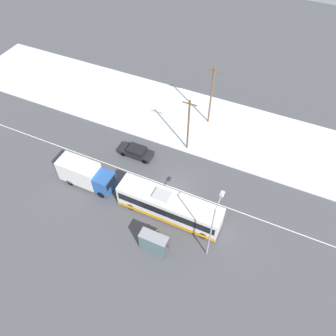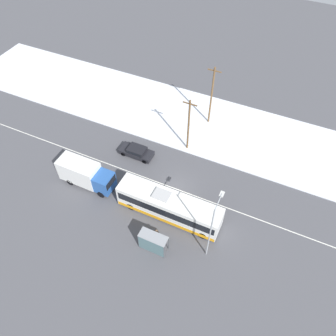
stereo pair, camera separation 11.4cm
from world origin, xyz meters
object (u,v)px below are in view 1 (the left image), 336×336
object	(u,v)px
sedan_car	(136,151)
streetlamp	(213,225)
bus_shelter	(153,242)
utility_pole_roadside	(188,125)
city_bus	(169,206)
utility_pole_snowlot	(211,95)
box_truck	(85,174)
pedestrian_at_stop	(157,234)

from	to	relation	value
sedan_car	streetlamp	xyz separation A→B (m)	(12.98, -8.75, 4.38)
bus_shelter	utility_pole_roadside	world-z (taller)	utility_pole_roadside
city_bus	utility_pole_roadside	xyz separation A→B (m)	(-2.13, 10.35, 2.48)
sedan_car	utility_pole_snowlot	size ratio (longest dim) A/B	0.49
city_bus	sedan_car	xyz separation A→B (m)	(-7.55, 6.43, -0.89)
city_bus	utility_pole_roadside	bearing A→B (deg)	101.65
box_truck	bus_shelter	size ratio (longest dim) A/B	2.30
box_truck	sedan_car	distance (m)	7.32
city_bus	streetlamp	distance (m)	6.86
pedestrian_at_stop	utility_pole_snowlot	size ratio (longest dim) A/B	0.20
utility_pole_snowlot	utility_pole_roadside	bearing A→B (deg)	-97.13
city_bus	bus_shelter	distance (m)	4.64
bus_shelter	streetlamp	xyz separation A→B (m)	(5.16, 2.31, 3.44)
pedestrian_at_stop	utility_pole_roadside	size ratio (longest dim) A/B	0.22
bus_shelter	utility_pole_snowlot	size ratio (longest dim) A/B	0.33
city_bus	utility_pole_snowlot	distance (m)	16.70
streetlamp	utility_pole_snowlot	world-z (taller)	utility_pole_snowlot
utility_pole_snowlot	city_bus	bearing A→B (deg)	-85.18
pedestrian_at_stop	streetlamp	world-z (taller)	streetlamp
sedan_car	utility_pole_snowlot	xyz separation A→B (m)	(6.17, 9.95, 3.89)
streetlamp	utility_pole_snowlot	size ratio (longest dim) A/B	0.94
utility_pole_snowlot	pedestrian_at_stop	bearing A→B (deg)	-85.77
pedestrian_at_stop	box_truck	bearing A→B (deg)	163.41
box_truck	bus_shelter	world-z (taller)	box_truck
pedestrian_at_stop	streetlamp	size ratio (longest dim) A/B	0.21
pedestrian_at_stop	streetlamp	xyz separation A→B (m)	(5.36, 0.98, 4.03)
box_truck	pedestrian_at_stop	bearing A→B (deg)	-16.59
box_truck	streetlamp	xyz separation A→B (m)	(16.17, -2.24, 3.32)
city_bus	streetlamp	bearing A→B (deg)	-23.15
pedestrian_at_stop	bus_shelter	world-z (taller)	bus_shelter
sedan_car	bus_shelter	size ratio (longest dim) A/B	1.50
streetlamp	city_bus	bearing A→B (deg)	156.85
sedan_car	streetlamp	bearing A→B (deg)	146.02
bus_shelter	utility_pole_snowlot	bearing A→B (deg)	94.49
box_truck	pedestrian_at_stop	xyz separation A→B (m)	(10.81, -3.22, -0.71)
box_truck	city_bus	bearing A→B (deg)	0.41
sedan_car	streetlamp	distance (m)	16.25
pedestrian_at_stop	bus_shelter	distance (m)	1.47
pedestrian_at_stop	city_bus	bearing A→B (deg)	91.26
bus_shelter	streetlamp	bearing A→B (deg)	24.13
utility_pole_roadside	city_bus	bearing A→B (deg)	-78.35
streetlamp	utility_pole_snowlot	distance (m)	19.90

